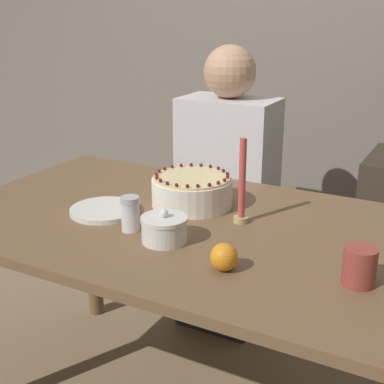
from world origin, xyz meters
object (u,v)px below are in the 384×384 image
object	(u,v)px
sugar_shaker	(130,214)
cake	(192,191)
person_man_blue_shirt	(227,208)
sugar_bowl	(164,229)
candle	(242,189)

from	to	relation	value
sugar_shaker	cake	bearing A→B (deg)	77.95
person_man_blue_shirt	sugar_shaker	bearing A→B (deg)	93.75
sugar_bowl	person_man_blue_shirt	distance (m)	0.88
sugar_bowl	sugar_shaker	xyz separation A→B (m)	(-0.13, 0.02, 0.02)
sugar_bowl	sugar_shaker	bearing A→B (deg)	171.19
cake	candle	distance (m)	0.22
sugar_shaker	candle	xyz separation A→B (m)	(0.26, 0.21, 0.05)
cake	sugar_shaker	bearing A→B (deg)	-102.05
sugar_bowl	cake	bearing A→B (deg)	103.29
sugar_bowl	person_man_blue_shirt	bearing A→B (deg)	102.40
person_man_blue_shirt	candle	bearing A→B (deg)	118.22
sugar_shaker	person_man_blue_shirt	distance (m)	0.84
cake	candle	bearing A→B (deg)	-16.40
sugar_bowl	candle	distance (m)	0.28
sugar_shaker	person_man_blue_shirt	xyz separation A→B (m)	(-0.05, 0.80, -0.26)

